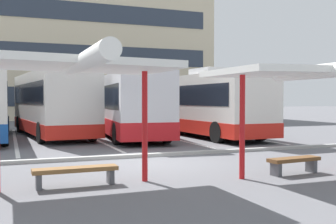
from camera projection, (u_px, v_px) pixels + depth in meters
name	position (u px, v px, depth m)	size (l,w,h in m)	color
ground_plane	(148.00, 164.00, 12.92)	(160.00, 160.00, 0.00)	slate
terminal_building	(48.00, 42.00, 45.02)	(34.31, 13.22, 19.35)	beige
coach_bus_1	(52.00, 104.00, 22.34)	(3.69, 10.55, 3.78)	silver
coach_bus_2	(125.00, 106.00, 22.76)	(3.58, 12.26, 3.63)	silver
coach_bus_3	(198.00, 105.00, 23.26)	(3.07, 11.75, 3.67)	silver
lane_stripe_1	(15.00, 140.00, 20.56)	(0.16, 14.00, 0.01)	white
lane_stripe_2	(90.00, 137.00, 21.94)	(0.16, 14.00, 0.01)	white
lane_stripe_3	(157.00, 135.00, 23.31)	(0.16, 14.00, 0.01)	white
lane_stripe_4	(216.00, 133.00, 24.69)	(0.16, 14.00, 0.01)	white
waiting_shelter_1	(77.00, 67.00, 9.20)	(4.39, 5.08, 2.98)	red
bench_1	(76.00, 172.00, 9.54)	(1.96, 0.44, 0.45)	brown
waiting_shelter_2	(303.00, 74.00, 10.73)	(4.34, 4.99, 2.90)	red
bench_2	(294.00, 162.00, 11.11)	(1.60, 0.57, 0.45)	brown
platform_kerb	(135.00, 156.00, 14.24)	(44.00, 0.24, 0.12)	#ADADA8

